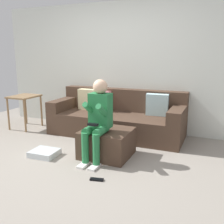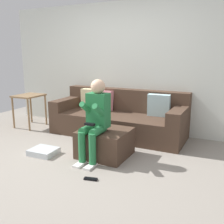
% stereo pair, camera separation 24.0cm
% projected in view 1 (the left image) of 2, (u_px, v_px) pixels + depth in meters
% --- Properties ---
extents(ground_plane, '(6.71, 6.71, 0.00)m').
position_uv_depth(ground_plane, '(69.00, 164.00, 3.54)').
color(ground_plane, gray).
extents(wall_back, '(5.16, 0.10, 2.44)m').
position_uv_depth(wall_back, '(121.00, 67.00, 5.04)').
color(wall_back, silver).
rests_on(wall_back, ground_plane).
extents(couch_sectional, '(2.43, 0.92, 0.82)m').
position_uv_depth(couch_sectional, '(117.00, 118.00, 4.80)').
color(couch_sectional, '#473326').
rests_on(couch_sectional, ground_plane).
extents(ottoman, '(0.69, 0.65, 0.39)m').
position_uv_depth(ottoman, '(107.00, 143.00, 3.80)').
color(ottoman, '#473326').
rests_on(ottoman, ground_plane).
extents(person_seated, '(0.30, 0.59, 1.14)m').
position_uv_depth(person_seated, '(98.00, 116.00, 3.57)').
color(person_seated, '#26723F').
rests_on(person_seated, ground_plane).
extents(storage_bin, '(0.40, 0.35, 0.09)m').
position_uv_depth(storage_bin, '(44.00, 153.00, 3.82)').
color(storage_bin, silver).
rests_on(storage_bin, ground_plane).
extents(side_table, '(0.47, 0.56, 0.66)m').
position_uv_depth(side_table, '(24.00, 101.00, 5.17)').
color(side_table, olive).
rests_on(side_table, ground_plane).
extents(remote_near_ottoman, '(0.17, 0.09, 0.02)m').
position_uv_depth(remote_near_ottoman, '(97.00, 179.00, 3.08)').
color(remote_near_ottoman, black).
rests_on(remote_near_ottoman, ground_plane).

